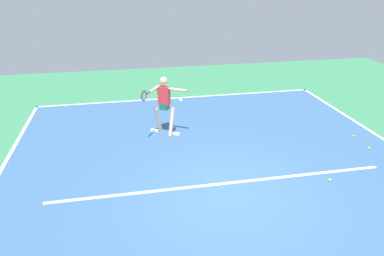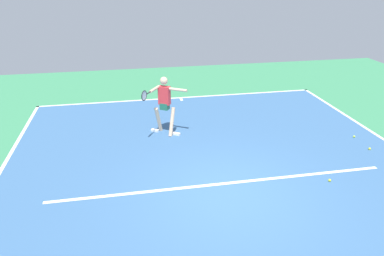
{
  "view_description": "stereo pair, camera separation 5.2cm",
  "coord_description": "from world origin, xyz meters",
  "px_view_note": "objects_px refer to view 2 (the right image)",
  "views": [
    {
      "loc": [
        2.14,
        6.53,
        4.63
      ],
      "look_at": [
        0.49,
        -1.77,
        0.9
      ],
      "focal_mm": 33.64,
      "sensor_mm": 36.0,
      "label": 1
    },
    {
      "loc": [
        2.09,
        6.54,
        4.63
      ],
      "look_at": [
        0.49,
        -1.77,
        0.9
      ],
      "focal_mm": 33.64,
      "sensor_mm": 36.0,
      "label": 2
    }
  ],
  "objects_px": {
    "tennis_ball_by_baseline": "(330,180)",
    "tennis_ball_near_player": "(370,149)",
    "tennis_ball_near_service_line": "(354,137)",
    "tennis_player": "(164,102)"
  },
  "relations": [
    {
      "from": "tennis_player",
      "to": "tennis_ball_near_service_line",
      "type": "height_order",
      "value": "tennis_player"
    },
    {
      "from": "tennis_player",
      "to": "tennis_ball_near_player",
      "type": "relative_size",
      "value": 27.4
    },
    {
      "from": "tennis_player",
      "to": "tennis_ball_near_player",
      "type": "distance_m",
      "value": 6.0
    },
    {
      "from": "tennis_ball_near_player",
      "to": "tennis_ball_near_service_line",
      "type": "bearing_deg",
      "value": -93.58
    },
    {
      "from": "tennis_player",
      "to": "tennis_ball_near_service_line",
      "type": "xyz_separation_m",
      "value": [
        -5.56,
        1.35,
        -1.0
      ]
    },
    {
      "from": "tennis_player",
      "to": "tennis_ball_near_service_line",
      "type": "bearing_deg",
      "value": -161.57
    },
    {
      "from": "tennis_ball_by_baseline",
      "to": "tennis_ball_near_player",
      "type": "xyz_separation_m",
      "value": [
        -1.98,
        -1.3,
        0.0
      ]
    },
    {
      "from": "tennis_ball_by_baseline",
      "to": "tennis_ball_near_service_line",
      "type": "distance_m",
      "value": 2.93
    },
    {
      "from": "tennis_player",
      "to": "tennis_ball_by_baseline",
      "type": "distance_m",
      "value": 5.05
    },
    {
      "from": "tennis_ball_near_service_line",
      "to": "tennis_player",
      "type": "bearing_deg",
      "value": -13.7
    }
  ]
}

